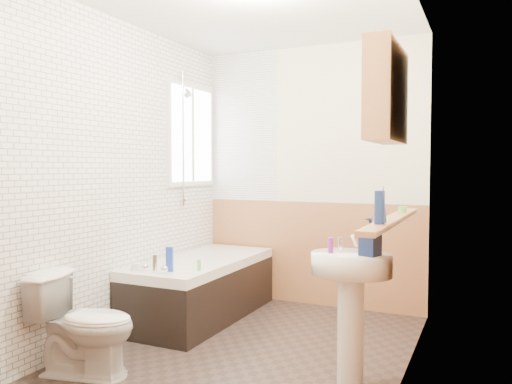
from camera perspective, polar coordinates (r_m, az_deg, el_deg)
floor at (r=3.81m, az=-1.00°, el=-17.66°), size 2.80×2.80×0.00m
ceiling at (r=3.76m, az=-1.03°, el=20.93°), size 2.80×2.80×0.00m
wall_back at (r=4.88m, az=6.27°, el=1.81°), size 2.20×0.02×2.50m
wall_front at (r=2.38m, az=-16.04°, el=0.79°), size 2.20×0.02×2.50m
wall_left at (r=4.18m, az=-14.84°, el=1.59°), size 0.02×2.80×2.50m
wall_right at (r=3.24m, az=16.92°, el=1.26°), size 0.02×2.80×2.50m
wainscot_right at (r=3.35m, az=16.35°, el=-11.68°), size 0.01×2.80×1.00m
wainscot_front at (r=2.54m, az=-15.47°, el=-16.37°), size 2.20×0.01×1.00m
wainscot_back at (r=4.92m, az=6.14°, el=-6.95°), size 2.20×0.01×1.00m
tile_cladding_left at (r=4.16m, az=-14.61°, el=1.59°), size 0.01×2.80×2.50m
tile_return_back at (r=5.15m, az=-1.52°, el=7.44°), size 0.75×0.01×1.50m
window at (r=4.93m, az=-7.34°, el=6.47°), size 0.03×0.79×0.99m
bathtub at (r=4.54m, az=-6.26°, el=-10.68°), size 0.70×1.56×0.67m
shower_riser at (r=4.77m, az=-8.25°, el=7.29°), size 0.11×0.08×1.26m
toilet at (r=3.48m, az=-19.00°, el=-14.13°), size 0.73×0.51×0.65m
sink at (r=3.07m, az=10.79°, el=-11.24°), size 0.48×0.39×0.93m
pine_shelf at (r=3.18m, az=15.37°, el=-3.06°), size 0.10×1.54×0.03m
medicine_cabinet at (r=3.08m, az=14.66°, el=10.79°), size 0.16×0.63×0.57m
foam_can at (r=2.76m, az=13.94°, el=-1.72°), size 0.07×0.07×0.18m
green_bottle at (r=2.85m, az=14.33°, el=-1.29°), size 0.05×0.05×0.21m
black_jar at (r=3.54m, az=16.39°, el=-1.94°), size 0.06×0.06×0.04m
soap_bottle at (r=2.95m, az=12.91°, el=-6.15°), size 0.16×0.24×0.10m
clear_bottle at (r=3.00m, az=8.53°, el=-6.05°), size 0.04×0.04×0.09m
blue_gel at (r=3.95m, az=-9.84°, el=-7.58°), size 0.06×0.05×0.19m
cream_jar at (r=4.06m, az=-13.52°, el=-8.31°), size 0.10×0.10×0.05m
orange_bottle at (r=3.96m, az=-6.53°, el=-8.30°), size 0.04×0.04×0.09m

